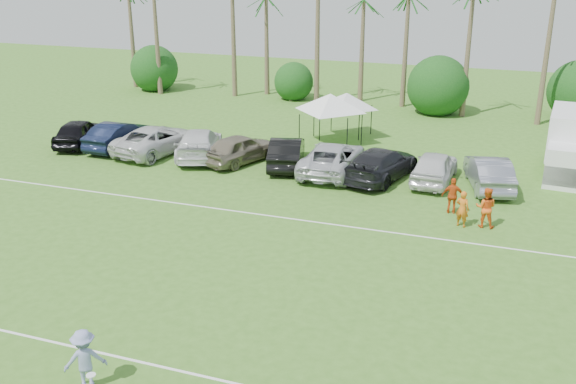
% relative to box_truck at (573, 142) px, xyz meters
% --- Properties ---
extents(field_lines, '(80.00, 12.10, 0.01)m').
position_rel_box_truck_xyz_m(field_lines, '(-14.82, -17.43, -1.80)').
color(field_lines, white).
rests_on(field_lines, ground).
extents(palm_tree_0, '(2.40, 2.40, 8.90)m').
position_rel_box_truck_xyz_m(palm_tree_0, '(-36.82, 12.57, 5.68)').
color(palm_tree_0, brown).
rests_on(palm_tree_0, ground).
extents(palm_tree_4, '(2.40, 2.40, 8.90)m').
position_rel_box_truck_xyz_m(palm_tree_4, '(-18.82, 12.57, 5.68)').
color(palm_tree_4, brown).
rests_on(palm_tree_4, ground).
extents(palm_tree_8, '(2.40, 2.40, 8.90)m').
position_rel_box_truck_xyz_m(palm_tree_8, '(-1.82, 12.57, 5.68)').
color(palm_tree_8, brown).
rests_on(palm_tree_8, ground).
extents(bush_tree_0, '(4.00, 4.00, 4.00)m').
position_rel_box_truck_xyz_m(bush_tree_0, '(-33.82, 13.57, -0.00)').
color(bush_tree_0, brown).
rests_on(bush_tree_0, ground).
extents(bush_tree_1, '(4.00, 4.00, 4.00)m').
position_rel_box_truck_xyz_m(bush_tree_1, '(-20.82, 13.57, -0.00)').
color(bush_tree_1, brown).
rests_on(bush_tree_1, ground).
extents(bush_tree_2, '(4.00, 4.00, 4.00)m').
position_rel_box_truck_xyz_m(bush_tree_2, '(-8.82, 13.57, -0.00)').
color(bush_tree_2, brown).
rests_on(bush_tree_2, ground).
extents(sideline_player_a, '(0.71, 0.58, 1.68)m').
position_rel_box_truck_xyz_m(sideline_player_a, '(-4.95, -9.69, -0.96)').
color(sideline_player_a, orange).
rests_on(sideline_player_a, ground).
extents(sideline_player_b, '(0.91, 0.71, 1.85)m').
position_rel_box_truck_xyz_m(sideline_player_b, '(-3.97, -9.40, -0.88)').
color(sideline_player_b, orange).
rests_on(sideline_player_b, ground).
extents(sideline_player_c, '(1.06, 0.56, 1.73)m').
position_rel_box_truck_xyz_m(sideline_player_c, '(-5.52, -8.22, -0.94)').
color(sideline_player_c, '#CF4F17').
rests_on(sideline_player_c, ground).
extents(box_truck, '(2.98, 6.71, 3.37)m').
position_rel_box_truck_xyz_m(box_truck, '(0.00, 0.00, 0.00)').
color(box_truck, white).
rests_on(box_truck, ground).
extents(canopy_tent_left, '(4.73, 4.73, 3.83)m').
position_rel_box_truck_xyz_m(canopy_tent_left, '(-14.19, 1.15, 1.48)').
color(canopy_tent_left, black).
rests_on(canopy_tent_left, ground).
extents(canopy_tent_right, '(4.32, 4.32, 3.50)m').
position_rel_box_truck_xyz_m(canopy_tent_right, '(-13.63, 3.07, 1.20)').
color(canopy_tent_right, black).
rests_on(canopy_tent_right, ground).
extents(frisbee_player, '(1.35, 1.23, 1.82)m').
position_rel_box_truck_xyz_m(frisbee_player, '(-13.82, -24.92, -0.89)').
color(frisbee_player, '#8791C0').
rests_on(frisbee_player, ground).
extents(parked_car_0, '(3.25, 5.34, 1.70)m').
position_rel_box_truck_xyz_m(parked_car_0, '(-29.21, -4.37, -0.95)').
color(parked_car_0, black).
rests_on(parked_car_0, ground).
extents(parked_car_1, '(1.94, 5.21, 1.70)m').
position_rel_box_truck_xyz_m(parked_car_1, '(-26.43, -4.18, -0.95)').
color(parked_car_1, black).
rests_on(parked_car_1, ground).
extents(parked_car_2, '(3.82, 6.51, 1.70)m').
position_rel_box_truck_xyz_m(parked_car_2, '(-23.64, -4.25, -0.95)').
color(parked_car_2, silver).
rests_on(parked_car_2, ground).
extents(parked_car_3, '(4.22, 6.32, 1.70)m').
position_rel_box_truck_xyz_m(parked_car_3, '(-20.85, -4.10, -0.95)').
color(parked_car_3, silver).
rests_on(parked_car_3, ground).
extents(parked_car_4, '(3.66, 5.38, 1.70)m').
position_rel_box_truck_xyz_m(parked_car_4, '(-18.06, -4.31, -0.95)').
color(parked_car_4, gray).
rests_on(parked_car_4, ground).
extents(parked_car_5, '(3.06, 5.45, 1.70)m').
position_rel_box_truck_xyz_m(parked_car_5, '(-15.27, -4.07, -0.95)').
color(parked_car_5, black).
rests_on(parked_car_5, ground).
extents(parked_car_6, '(3.03, 6.21, 1.70)m').
position_rel_box_truck_xyz_m(parked_car_6, '(-12.49, -4.33, -0.95)').
color(parked_car_6, silver).
rests_on(parked_car_6, ground).
extents(parked_car_7, '(3.70, 6.26, 1.70)m').
position_rel_box_truck_xyz_m(parked_car_7, '(-9.70, -4.46, -0.95)').
color(parked_car_7, black).
rests_on(parked_car_7, ground).
extents(parked_car_8, '(2.23, 5.08, 1.70)m').
position_rel_box_truck_xyz_m(parked_car_8, '(-6.91, -4.01, -0.95)').
color(parked_car_8, silver).
rests_on(parked_car_8, ground).
extents(parked_car_9, '(2.99, 5.44, 1.70)m').
position_rel_box_truck_xyz_m(parked_car_9, '(-4.12, -4.02, -0.95)').
color(parked_car_9, slate).
rests_on(parked_car_9, ground).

